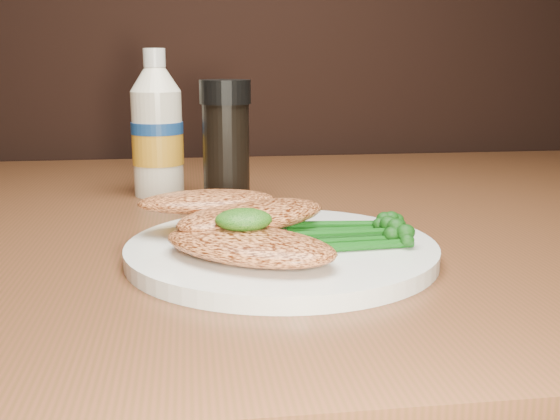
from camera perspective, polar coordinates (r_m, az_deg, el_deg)
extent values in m
cylinder|color=white|center=(0.53, 0.13, -3.47)|extent=(0.24, 0.24, 0.01)
ellipsoid|color=#E58249|center=(0.48, -2.68, -2.99)|extent=(0.15, 0.14, 0.02)
ellipsoid|color=#E58249|center=(0.53, -2.32, -0.50)|extent=(0.15, 0.13, 0.02)
ellipsoid|color=#E58249|center=(0.56, -6.22, 0.74)|extent=(0.12, 0.07, 0.02)
ellipsoid|color=black|center=(0.49, -3.11, -0.83)|extent=(0.04, 0.04, 0.02)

